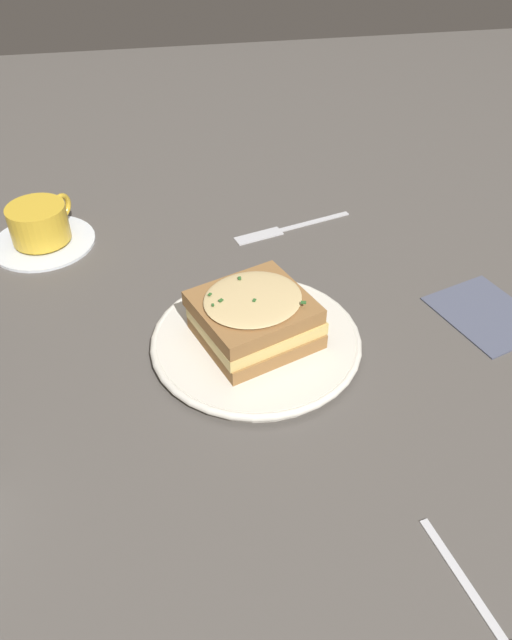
# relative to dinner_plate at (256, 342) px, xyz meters

# --- Properties ---
(ground_plane) EXTENTS (2.40, 2.40, 0.00)m
(ground_plane) POSITION_rel_dinner_plate_xyz_m (0.01, 0.01, -0.01)
(ground_plane) COLOR #514C47
(dinner_plate) EXTENTS (0.25, 0.25, 0.02)m
(dinner_plate) POSITION_rel_dinner_plate_xyz_m (0.00, 0.00, 0.00)
(dinner_plate) COLOR silver
(dinner_plate) RESTS_ON ground_plane
(sandwich) EXTENTS (0.15, 0.16, 0.06)m
(sandwich) POSITION_rel_dinner_plate_xyz_m (-0.00, -0.00, 0.04)
(sandwich) COLOR olive
(sandwich) RESTS_ON dinner_plate
(teacup_with_saucer) EXTENTS (0.15, 0.15, 0.06)m
(teacup_with_saucer) POSITION_rel_dinner_plate_xyz_m (-0.28, -0.27, 0.02)
(teacup_with_saucer) COLOR white
(teacup_with_saucer) RESTS_ON ground_plane
(fork) EXTENTS (0.07, 0.19, 0.00)m
(fork) POSITION_rel_dinner_plate_xyz_m (-0.25, 0.08, -0.01)
(fork) COLOR silver
(fork) RESTS_ON ground_plane
(napkin) EXTENTS (0.16, 0.14, 0.00)m
(napkin) POSITION_rel_dinner_plate_xyz_m (-0.01, 0.30, -0.01)
(napkin) COLOR #4C5166
(napkin) RESTS_ON ground_plane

